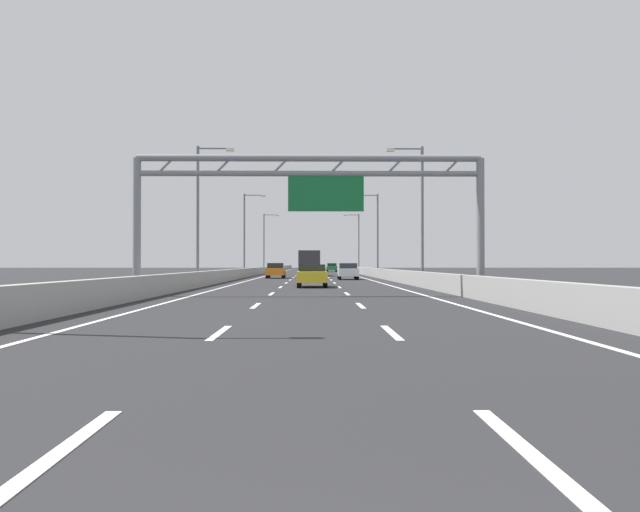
% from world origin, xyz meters
% --- Properties ---
extents(ground_plane, '(260.00, 260.00, 0.00)m').
position_xyz_m(ground_plane, '(0.00, 100.00, 0.00)').
color(ground_plane, '#262628').
extents(lane_dash_left_0, '(0.16, 3.00, 0.01)m').
position_xyz_m(lane_dash_left_0, '(-1.80, 3.50, 0.01)').
color(lane_dash_left_0, white).
rests_on(lane_dash_left_0, ground_plane).
extents(lane_dash_left_1, '(0.16, 3.00, 0.01)m').
position_xyz_m(lane_dash_left_1, '(-1.80, 12.50, 0.01)').
color(lane_dash_left_1, white).
rests_on(lane_dash_left_1, ground_plane).
extents(lane_dash_left_2, '(0.16, 3.00, 0.01)m').
position_xyz_m(lane_dash_left_2, '(-1.80, 21.50, 0.01)').
color(lane_dash_left_2, white).
rests_on(lane_dash_left_2, ground_plane).
extents(lane_dash_left_3, '(0.16, 3.00, 0.01)m').
position_xyz_m(lane_dash_left_3, '(-1.80, 30.50, 0.01)').
color(lane_dash_left_3, white).
rests_on(lane_dash_left_3, ground_plane).
extents(lane_dash_left_4, '(0.16, 3.00, 0.01)m').
position_xyz_m(lane_dash_left_4, '(-1.80, 39.50, 0.01)').
color(lane_dash_left_4, white).
rests_on(lane_dash_left_4, ground_plane).
extents(lane_dash_left_5, '(0.16, 3.00, 0.01)m').
position_xyz_m(lane_dash_left_5, '(-1.80, 48.50, 0.01)').
color(lane_dash_left_5, white).
rests_on(lane_dash_left_5, ground_plane).
extents(lane_dash_left_6, '(0.16, 3.00, 0.01)m').
position_xyz_m(lane_dash_left_6, '(-1.80, 57.50, 0.01)').
color(lane_dash_left_6, white).
rests_on(lane_dash_left_6, ground_plane).
extents(lane_dash_left_7, '(0.16, 3.00, 0.01)m').
position_xyz_m(lane_dash_left_7, '(-1.80, 66.50, 0.01)').
color(lane_dash_left_7, white).
rests_on(lane_dash_left_7, ground_plane).
extents(lane_dash_left_8, '(0.16, 3.00, 0.01)m').
position_xyz_m(lane_dash_left_8, '(-1.80, 75.50, 0.01)').
color(lane_dash_left_8, white).
rests_on(lane_dash_left_8, ground_plane).
extents(lane_dash_left_9, '(0.16, 3.00, 0.01)m').
position_xyz_m(lane_dash_left_9, '(-1.80, 84.50, 0.01)').
color(lane_dash_left_9, white).
rests_on(lane_dash_left_9, ground_plane).
extents(lane_dash_left_10, '(0.16, 3.00, 0.01)m').
position_xyz_m(lane_dash_left_10, '(-1.80, 93.50, 0.01)').
color(lane_dash_left_10, white).
rests_on(lane_dash_left_10, ground_plane).
extents(lane_dash_left_11, '(0.16, 3.00, 0.01)m').
position_xyz_m(lane_dash_left_11, '(-1.80, 102.50, 0.01)').
color(lane_dash_left_11, white).
rests_on(lane_dash_left_11, ground_plane).
extents(lane_dash_left_12, '(0.16, 3.00, 0.01)m').
position_xyz_m(lane_dash_left_12, '(-1.80, 111.50, 0.01)').
color(lane_dash_left_12, white).
rests_on(lane_dash_left_12, ground_plane).
extents(lane_dash_left_13, '(0.16, 3.00, 0.01)m').
position_xyz_m(lane_dash_left_13, '(-1.80, 120.50, 0.01)').
color(lane_dash_left_13, white).
rests_on(lane_dash_left_13, ground_plane).
extents(lane_dash_left_14, '(0.16, 3.00, 0.01)m').
position_xyz_m(lane_dash_left_14, '(-1.80, 129.50, 0.01)').
color(lane_dash_left_14, white).
rests_on(lane_dash_left_14, ground_plane).
extents(lane_dash_left_15, '(0.16, 3.00, 0.01)m').
position_xyz_m(lane_dash_left_15, '(-1.80, 138.50, 0.01)').
color(lane_dash_left_15, white).
rests_on(lane_dash_left_15, ground_plane).
extents(lane_dash_left_16, '(0.16, 3.00, 0.01)m').
position_xyz_m(lane_dash_left_16, '(-1.80, 147.50, 0.01)').
color(lane_dash_left_16, white).
rests_on(lane_dash_left_16, ground_plane).
extents(lane_dash_left_17, '(0.16, 3.00, 0.01)m').
position_xyz_m(lane_dash_left_17, '(-1.80, 156.50, 0.01)').
color(lane_dash_left_17, white).
rests_on(lane_dash_left_17, ground_plane).
extents(lane_dash_right_0, '(0.16, 3.00, 0.01)m').
position_xyz_m(lane_dash_right_0, '(1.80, 3.50, 0.01)').
color(lane_dash_right_0, white).
rests_on(lane_dash_right_0, ground_plane).
extents(lane_dash_right_1, '(0.16, 3.00, 0.01)m').
position_xyz_m(lane_dash_right_1, '(1.80, 12.50, 0.01)').
color(lane_dash_right_1, white).
rests_on(lane_dash_right_1, ground_plane).
extents(lane_dash_right_2, '(0.16, 3.00, 0.01)m').
position_xyz_m(lane_dash_right_2, '(1.80, 21.50, 0.01)').
color(lane_dash_right_2, white).
rests_on(lane_dash_right_2, ground_plane).
extents(lane_dash_right_3, '(0.16, 3.00, 0.01)m').
position_xyz_m(lane_dash_right_3, '(1.80, 30.50, 0.01)').
color(lane_dash_right_3, white).
rests_on(lane_dash_right_3, ground_plane).
extents(lane_dash_right_4, '(0.16, 3.00, 0.01)m').
position_xyz_m(lane_dash_right_4, '(1.80, 39.50, 0.01)').
color(lane_dash_right_4, white).
rests_on(lane_dash_right_4, ground_plane).
extents(lane_dash_right_5, '(0.16, 3.00, 0.01)m').
position_xyz_m(lane_dash_right_5, '(1.80, 48.50, 0.01)').
color(lane_dash_right_5, white).
rests_on(lane_dash_right_5, ground_plane).
extents(lane_dash_right_6, '(0.16, 3.00, 0.01)m').
position_xyz_m(lane_dash_right_6, '(1.80, 57.50, 0.01)').
color(lane_dash_right_6, white).
rests_on(lane_dash_right_6, ground_plane).
extents(lane_dash_right_7, '(0.16, 3.00, 0.01)m').
position_xyz_m(lane_dash_right_7, '(1.80, 66.50, 0.01)').
color(lane_dash_right_7, white).
rests_on(lane_dash_right_7, ground_plane).
extents(lane_dash_right_8, '(0.16, 3.00, 0.01)m').
position_xyz_m(lane_dash_right_8, '(1.80, 75.50, 0.01)').
color(lane_dash_right_8, white).
rests_on(lane_dash_right_8, ground_plane).
extents(lane_dash_right_9, '(0.16, 3.00, 0.01)m').
position_xyz_m(lane_dash_right_9, '(1.80, 84.50, 0.01)').
color(lane_dash_right_9, white).
rests_on(lane_dash_right_9, ground_plane).
extents(lane_dash_right_10, '(0.16, 3.00, 0.01)m').
position_xyz_m(lane_dash_right_10, '(1.80, 93.50, 0.01)').
color(lane_dash_right_10, white).
rests_on(lane_dash_right_10, ground_plane).
extents(lane_dash_right_11, '(0.16, 3.00, 0.01)m').
position_xyz_m(lane_dash_right_11, '(1.80, 102.50, 0.01)').
color(lane_dash_right_11, white).
rests_on(lane_dash_right_11, ground_plane).
extents(lane_dash_right_12, '(0.16, 3.00, 0.01)m').
position_xyz_m(lane_dash_right_12, '(1.80, 111.50, 0.01)').
color(lane_dash_right_12, white).
rests_on(lane_dash_right_12, ground_plane).
extents(lane_dash_right_13, '(0.16, 3.00, 0.01)m').
position_xyz_m(lane_dash_right_13, '(1.80, 120.50, 0.01)').
color(lane_dash_right_13, white).
rests_on(lane_dash_right_13, ground_plane).
extents(lane_dash_right_14, '(0.16, 3.00, 0.01)m').
position_xyz_m(lane_dash_right_14, '(1.80, 129.50, 0.01)').
color(lane_dash_right_14, white).
rests_on(lane_dash_right_14, ground_plane).
extents(lane_dash_right_15, '(0.16, 3.00, 0.01)m').
position_xyz_m(lane_dash_right_15, '(1.80, 138.50, 0.01)').
color(lane_dash_right_15, white).
rests_on(lane_dash_right_15, ground_plane).
extents(lane_dash_right_16, '(0.16, 3.00, 0.01)m').
position_xyz_m(lane_dash_right_16, '(1.80, 147.50, 0.01)').
color(lane_dash_right_16, white).
rests_on(lane_dash_right_16, ground_plane).
extents(lane_dash_right_17, '(0.16, 3.00, 0.01)m').
position_xyz_m(lane_dash_right_17, '(1.80, 156.50, 0.01)').
color(lane_dash_right_17, white).
rests_on(lane_dash_right_17, ground_plane).
extents(edge_line_left, '(0.16, 176.00, 0.01)m').
position_xyz_m(edge_line_left, '(-5.25, 88.00, 0.01)').
color(edge_line_left, white).
rests_on(edge_line_left, ground_plane).
extents(edge_line_right, '(0.16, 176.00, 0.01)m').
position_xyz_m(edge_line_right, '(5.25, 88.00, 0.01)').
color(edge_line_right, white).
rests_on(edge_line_right, ground_plane).
extents(barrier_left, '(0.45, 220.00, 0.95)m').
position_xyz_m(barrier_left, '(-6.90, 110.00, 0.47)').
color(barrier_left, '#9E9E99').
rests_on(barrier_left, ground_plane).
extents(barrier_right, '(0.45, 220.00, 0.95)m').
position_xyz_m(barrier_right, '(6.90, 110.00, 0.47)').
color(barrier_right, '#9E9E99').
rests_on(barrier_right, ground_plane).
extents(sign_gantry, '(15.81, 0.36, 6.36)m').
position_xyz_m(sign_gantry, '(0.10, 28.61, 4.82)').
color(sign_gantry, gray).
rests_on(sign_gantry, ground_plane).
extents(streetlamp_left_mid, '(2.58, 0.28, 9.50)m').
position_xyz_m(streetlamp_left_mid, '(-7.47, 44.50, 5.40)').
color(streetlamp_left_mid, slate).
rests_on(streetlamp_left_mid, ground_plane).
extents(streetlamp_right_mid, '(2.58, 0.28, 9.50)m').
position_xyz_m(streetlamp_right_mid, '(7.47, 44.50, 5.40)').
color(streetlamp_right_mid, slate).
rests_on(streetlamp_right_mid, ground_plane).
extents(streetlamp_left_far, '(2.58, 0.28, 9.50)m').
position_xyz_m(streetlamp_left_far, '(-7.47, 76.03, 5.40)').
color(streetlamp_left_far, slate).
rests_on(streetlamp_left_far, ground_plane).
extents(streetlamp_right_far, '(2.58, 0.28, 9.50)m').
position_xyz_m(streetlamp_right_far, '(7.47, 76.03, 5.40)').
color(streetlamp_right_far, slate).
rests_on(streetlamp_right_far, ground_plane).
extents(streetlamp_left_distant, '(2.58, 0.28, 9.50)m').
position_xyz_m(streetlamp_left_distant, '(-7.47, 107.57, 5.40)').
color(streetlamp_left_distant, slate).
rests_on(streetlamp_left_distant, ground_plane).
extents(streetlamp_right_distant, '(2.58, 0.28, 9.50)m').
position_xyz_m(streetlamp_right_distant, '(7.47, 107.57, 5.40)').
color(streetlamp_right_distant, slate).
rests_on(streetlamp_right_distant, ground_plane).
extents(green_car, '(1.81, 4.42, 1.50)m').
position_xyz_m(green_car, '(3.58, 116.56, 0.78)').
color(green_car, '#1E7A38').
rests_on(green_car, ground_plane).
extents(white_car, '(1.77, 4.36, 1.48)m').
position_xyz_m(white_car, '(3.37, 59.38, 0.76)').
color(white_car, silver).
rests_on(white_car, ground_plane).
extents(yellow_car, '(1.81, 4.58, 1.40)m').
position_xyz_m(yellow_car, '(0.13, 39.99, 0.73)').
color(yellow_car, yellow).
rests_on(yellow_car, ground_plane).
extents(orange_car, '(1.76, 4.65, 1.50)m').
position_xyz_m(orange_car, '(-3.47, 65.03, 0.76)').
color(orange_car, orange).
rests_on(orange_car, ground_plane).
extents(box_truck, '(2.46, 8.51, 2.94)m').
position_xyz_m(box_truck, '(-0.20, 77.98, 1.63)').
color(box_truck, '#194799').
rests_on(box_truck, ground_plane).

